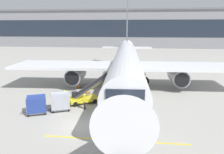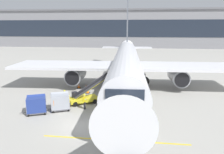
% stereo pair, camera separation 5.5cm
% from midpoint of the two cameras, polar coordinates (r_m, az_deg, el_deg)
% --- Properties ---
extents(ground_plane, '(600.00, 600.00, 0.00)m').
position_cam_midpoint_polar(ground_plane, '(20.73, -8.80, -12.62)').
color(ground_plane, '#9E9B93').
extents(parked_airplane, '(34.14, 44.03, 14.81)m').
position_cam_midpoint_polar(parked_airplane, '(32.25, 3.88, 3.78)').
color(parked_airplane, white).
rests_on(parked_airplane, ground).
extents(belt_loader, '(5.01, 3.75, 3.40)m').
position_cam_midpoint_polar(belt_loader, '(26.20, -7.06, -4.85)').
color(belt_loader, gold).
rests_on(belt_loader, ground).
extents(baggage_cart_lead, '(2.81, 2.27, 1.91)m').
position_cam_midpoint_polar(baggage_cart_lead, '(24.50, -13.48, -6.20)').
color(baggage_cart_lead, '#515156').
rests_on(baggage_cart_lead, ground).
extents(baggage_cart_second, '(2.81, 2.27, 1.91)m').
position_cam_midpoint_polar(baggage_cart_second, '(24.28, -19.25, -6.76)').
color(baggage_cart_second, '#515156').
rests_on(baggage_cart_second, ground).
extents(ground_crew_by_loader, '(0.37, 0.53, 1.74)m').
position_cam_midpoint_polar(ground_crew_by_loader, '(24.00, -15.04, -6.71)').
color(ground_crew_by_loader, black).
rests_on(ground_crew_by_loader, ground).
extents(ground_crew_by_carts, '(0.27, 0.57, 1.74)m').
position_cam_midpoint_polar(ground_crew_by_carts, '(24.25, -11.22, -6.29)').
color(ground_crew_by_carts, '#514C42').
rests_on(ground_crew_by_carts, ground).
extents(ground_crew_marshaller, '(0.32, 0.56, 1.74)m').
position_cam_midpoint_polar(ground_crew_marshaller, '(24.24, -7.20, -6.15)').
color(ground_crew_marshaller, black).
rests_on(ground_crew_marshaller, ground).
extents(ground_crew_wingwalker, '(0.52, 0.39, 1.74)m').
position_cam_midpoint_polar(ground_crew_wingwalker, '(26.11, -12.29, -4.94)').
color(ground_crew_wingwalker, black).
rests_on(ground_crew_wingwalker, ground).
extents(safety_cone_engine_keepout, '(0.55, 0.55, 0.63)m').
position_cam_midpoint_polar(safety_cone_engine_keepout, '(32.15, -6.85, -2.61)').
color(safety_cone_engine_keepout, black).
rests_on(safety_cone_engine_keepout, ground).
extents(safety_cone_wingtip, '(0.54, 0.54, 0.62)m').
position_cam_midpoint_polar(safety_cone_wingtip, '(32.75, -8.67, -2.38)').
color(safety_cone_wingtip, black).
rests_on(safety_cone_wingtip, ground).
extents(safety_cone_nose_mark, '(0.53, 0.53, 0.61)m').
position_cam_midpoint_polar(safety_cone_nose_mark, '(30.08, -6.38, -3.72)').
color(safety_cone_nose_mark, black).
rests_on(safety_cone_nose_mark, ground).
extents(apron_guidance_line_lead_in, '(0.20, 110.00, 0.01)m').
position_cam_midpoint_polar(apron_guidance_line_lead_in, '(32.31, 3.53, -3.01)').
color(apron_guidance_line_lead_in, yellow).
rests_on(apron_guidance_line_lead_in, ground).
extents(apron_guidance_line_stop_bar, '(12.00, 0.20, 0.01)m').
position_cam_midpoint_polar(apron_guidance_line_stop_bar, '(18.20, 0.80, -16.30)').
color(apron_guidance_line_stop_bar, yellow).
rests_on(apron_guidance_line_stop_bar, ground).
extents(terminal_building, '(136.59, 20.65, 16.58)m').
position_cam_midpoint_polar(terminal_building, '(105.48, -1.08, 12.66)').
color(terminal_building, gray).
rests_on(terminal_building, ground).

